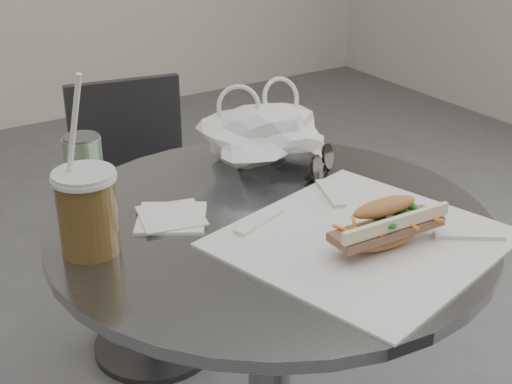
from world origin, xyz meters
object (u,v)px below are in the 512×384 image
iced_coffee (87,210)px  sunglasses (321,164)px  cafe_table (270,350)px  drink_can (85,170)px  banh_mi (386,225)px  chair_far (145,239)px

iced_coffee → sunglasses: size_ratio=2.72×
cafe_table → sunglasses: size_ratio=7.16×
iced_coffee → drink_can: (0.06, 0.17, -0.01)m
banh_mi → iced_coffee: size_ratio=0.83×
chair_far → iced_coffee: iced_coffee is taller
iced_coffee → drink_can: bearing=71.1°
chair_far → drink_can: bearing=68.7°
chair_far → drink_can: drink_can is taller
banh_mi → sunglasses: banh_mi is taller
chair_far → banh_mi: (0.02, -0.91, 0.44)m
iced_coffee → sunglasses: bearing=5.2°
cafe_table → drink_can: bearing=136.1°
chair_far → cafe_table: bearing=94.8°
banh_mi → drink_can: 0.53m
banh_mi → iced_coffee: iced_coffee is taller
sunglasses → banh_mi: bearing=-141.0°
cafe_table → chair_far: chair_far is taller
cafe_table → iced_coffee: iced_coffee is taller
iced_coffee → drink_can: 0.17m
cafe_table → chair_far: bearing=84.2°
cafe_table → banh_mi: (0.09, -0.18, 0.32)m
cafe_table → iced_coffee: size_ratio=2.64×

